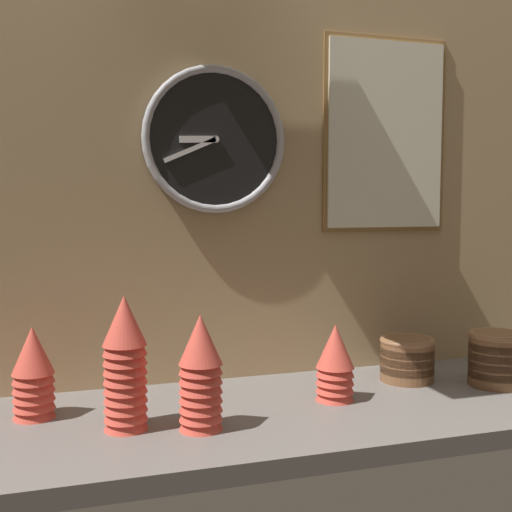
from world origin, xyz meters
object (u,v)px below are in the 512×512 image
object	(u,v)px
cup_stack_center_right	(334,362)
menu_board	(386,135)
bowl_stack_right	(407,358)
cup_stack_left	(125,363)
cup_stack_far_left	(33,372)
bowl_stack_far_right	(497,357)
wall_clock	(215,140)
cup_stack_center_left	(201,372)

from	to	relation	value
cup_stack_center_right	menu_board	bearing A→B (deg)	43.56
cup_stack_center_right	bowl_stack_right	bearing A→B (deg)	20.43
cup_stack_left	menu_board	size ratio (longest dim) A/B	0.52
cup_stack_far_left	bowl_stack_far_right	world-z (taller)	cup_stack_far_left
wall_clock	menu_board	xyz separation A→B (m)	(0.47, 0.01, 0.03)
cup_stack_left	bowl_stack_right	distance (m)	0.74
menu_board	bowl_stack_far_right	bearing A→B (deg)	-54.70
cup_stack_center_right	bowl_stack_far_right	bearing A→B (deg)	-1.58
cup_stack_center_left	bowl_stack_far_right	bearing A→B (deg)	6.21
cup_stack_center_left	cup_stack_center_right	distance (m)	0.35
bowl_stack_right	menu_board	world-z (taller)	menu_board
cup_stack_far_left	bowl_stack_far_right	size ratio (longest dim) A/B	1.40
cup_stack_left	cup_stack_center_right	size ratio (longest dim) A/B	1.54
cup_stack_center_left	cup_stack_far_left	bearing A→B (deg)	151.64
cup_stack_far_left	wall_clock	xyz separation A→B (m)	(0.43, 0.15, 0.51)
wall_clock	cup_stack_center_right	bearing A→B (deg)	-46.26
cup_stack_center_right	bowl_stack_far_right	world-z (taller)	cup_stack_center_right
bowl_stack_right	menu_board	xyz separation A→B (m)	(0.01, 0.15, 0.57)
cup_stack_center_left	menu_board	distance (m)	0.85
wall_clock	cup_stack_center_left	bearing A→B (deg)	-108.85
cup_stack_left	wall_clock	bearing A→B (deg)	47.87
wall_clock	cup_stack_far_left	bearing A→B (deg)	-160.30
cup_stack_left	cup_stack_center_right	distance (m)	0.48
cup_stack_left	menu_board	distance (m)	0.93
cup_stack_left	cup_stack_far_left	xyz separation A→B (m)	(-0.18, 0.13, -0.04)
menu_board	cup_stack_left	bearing A→B (deg)	-158.30
cup_stack_center_right	bowl_stack_far_right	distance (m)	0.43
cup_stack_center_right	bowl_stack_right	size ratio (longest dim) A/B	1.27
cup_stack_left	menu_board	world-z (taller)	menu_board
cup_stack_far_left	cup_stack_center_left	bearing A→B (deg)	-28.36
bowl_stack_far_right	menu_board	distance (m)	0.64
wall_clock	bowl_stack_right	bearing A→B (deg)	-16.94
wall_clock	menu_board	distance (m)	0.48
cup_stack_center_right	wall_clock	xyz separation A→B (m)	(-0.22, 0.23, 0.52)
cup_stack_center_right	bowl_stack_right	world-z (taller)	cup_stack_center_right
cup_stack_left	cup_stack_center_left	bearing A→B (deg)	-17.73
bowl_stack_right	cup_stack_center_left	bearing A→B (deg)	-162.14
cup_stack_far_left	bowl_stack_right	bearing A→B (deg)	0.83
cup_stack_center_left	wall_clock	world-z (taller)	wall_clock
cup_stack_center_right	wall_clock	world-z (taller)	wall_clock
bowl_stack_far_right	wall_clock	xyz separation A→B (m)	(-0.65, 0.24, 0.54)
cup_stack_left	cup_stack_far_left	size ratio (longest dim) A/B	1.39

